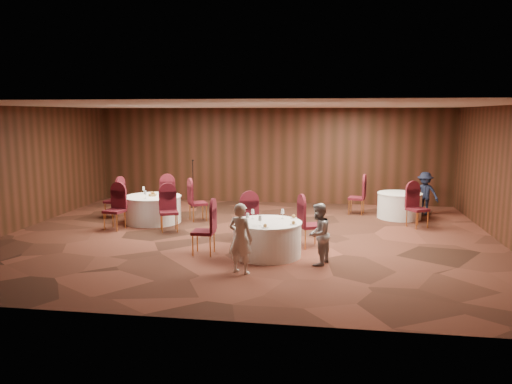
# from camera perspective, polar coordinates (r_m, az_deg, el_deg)

# --- Properties ---
(ground) EXTENTS (12.00, 12.00, 0.00)m
(ground) POSITION_cam_1_polar(r_m,az_deg,el_deg) (12.30, -1.06, -5.19)
(ground) COLOR black
(ground) RESTS_ON ground
(room_shell) EXTENTS (12.00, 12.00, 12.00)m
(room_shell) POSITION_cam_1_polar(r_m,az_deg,el_deg) (11.98, -1.09, 3.96)
(room_shell) COLOR silver
(room_shell) RESTS_ON ground
(table_main) EXTENTS (1.48, 1.48, 0.74)m
(table_main) POSITION_cam_1_polar(r_m,az_deg,el_deg) (10.66, 1.28, -5.32)
(table_main) COLOR white
(table_main) RESTS_ON ground
(table_left) EXTENTS (1.58, 1.58, 0.74)m
(table_left) POSITION_cam_1_polar(r_m,az_deg,el_deg) (14.22, -11.69, -1.91)
(table_left) COLOR white
(table_left) RESTS_ON ground
(table_right) EXTENTS (1.27, 1.27, 0.74)m
(table_right) POSITION_cam_1_polar(r_m,az_deg,el_deg) (15.05, 16.06, -1.48)
(table_right) COLOR white
(table_right) RESTS_ON ground
(chairs_main) EXTENTS (2.86, 1.95, 1.00)m
(chairs_main) POSITION_cam_1_polar(r_m,az_deg,el_deg) (11.33, -0.20, -3.82)
(chairs_main) COLOR #400C15
(chairs_main) RESTS_ON ground
(chairs_left) EXTENTS (3.15, 2.97, 1.00)m
(chairs_left) POSITION_cam_1_polar(r_m,az_deg,el_deg) (14.23, -11.66, -1.38)
(chairs_left) COLOR #400C15
(chairs_left) RESTS_ON ground
(chairs_right) EXTENTS (2.18, 2.25, 1.00)m
(chairs_right) POSITION_cam_1_polar(r_m,az_deg,el_deg) (14.61, 14.55, -1.22)
(chairs_right) COLOR #400C15
(chairs_right) RESTS_ON ground
(tabletop_main) EXTENTS (1.07, 1.16, 0.22)m
(tabletop_main) POSITION_cam_1_polar(r_m,az_deg,el_deg) (10.48, 1.88, -2.99)
(tabletop_main) COLOR silver
(tabletop_main) RESTS_ON table_main
(tabletop_left) EXTENTS (0.85, 0.81, 0.22)m
(tabletop_left) POSITION_cam_1_polar(r_m,az_deg,el_deg) (14.14, -11.75, -0.13)
(tabletop_left) COLOR silver
(tabletop_left) RESTS_ON table_left
(tabletop_right) EXTENTS (0.08, 0.08, 0.22)m
(tabletop_right) POSITION_cam_1_polar(r_m,az_deg,el_deg) (14.74, 16.92, 0.34)
(tabletop_right) COLOR silver
(tabletop_right) RESTS_ON table_right
(mic_stand) EXTENTS (0.24, 0.24, 1.55)m
(mic_stand) POSITION_cam_1_polar(r_m,az_deg,el_deg) (16.30, -7.18, -0.17)
(mic_stand) COLOR black
(mic_stand) RESTS_ON ground
(woman_a) EXTENTS (0.58, 0.48, 1.36)m
(woman_a) POSITION_cam_1_polar(r_m,az_deg,el_deg) (9.44, -1.76, -5.32)
(woman_a) COLOR silver
(woman_a) RESTS_ON ground
(woman_b) EXTENTS (0.66, 0.74, 1.25)m
(woman_b) POSITION_cam_1_polar(r_m,az_deg,el_deg) (10.05, 7.12, -4.80)
(woman_b) COLOR #9D9DA2
(woman_b) RESTS_ON ground
(man_c) EXTENTS (0.96, 0.80, 1.29)m
(man_c) POSITION_cam_1_polar(r_m,az_deg,el_deg) (15.77, 18.72, -0.15)
(man_c) COLOR black
(man_c) RESTS_ON ground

